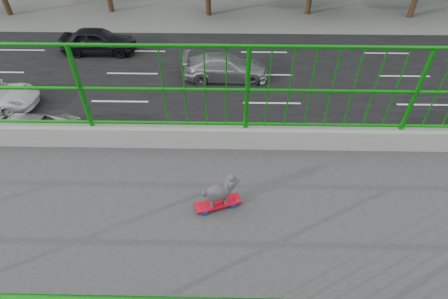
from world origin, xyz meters
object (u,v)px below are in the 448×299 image
Objects in this scene: car_4 at (98,41)px; car_6 at (16,135)px; car_3 at (226,67)px; car_5 at (359,198)px; skateboard at (218,204)px; poodle at (220,191)px.

car_6 is at bearing 175.57° from car_4.
car_4 reaches higher than car_3.
car_3 is 10.77m from car_5.
skateboard is 21.22m from car_4.
car_6 is (-8.87, -9.12, -6.51)m from poodle.
car_5 is at bearing -134.33° from car_4.
car_6 is at bearing 125.50° from car_3.
car_4 is 18.32m from car_5.
car_4 is at bearing -174.88° from skateboard.
car_6 is (-8.88, -9.10, -6.30)m from skateboard.
poodle is 9.89m from car_5.
poodle is at bearing -155.62° from car_4.
car_5 is 0.76× the size of car_6.
car_6 is (9.60, -0.74, -0.05)m from car_4.
car_5 is (-5.67, 4.73, -6.58)m from poodle.
car_4 is (-3.20, -8.23, 0.10)m from car_3.
car_4 is 0.86× the size of car_6.
car_4 is (-18.48, -8.35, -6.25)m from skateboard.
skateboard is at bearing -39.92° from car_5.
skateboard is 14.19m from car_6.
car_4 reaches higher than car_5.
car_6 is at bearing -153.42° from poodle.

